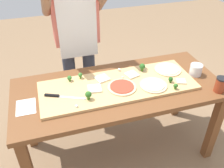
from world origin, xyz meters
name	(u,v)px	position (x,y,z in m)	size (l,w,h in m)	color
ground_plane	(118,149)	(0.00, 0.00, 0.00)	(8.00, 8.00, 0.00)	#896B4C
prep_table	(119,97)	(0.00, 0.00, 0.65)	(1.67, 0.73, 0.75)	brown
cutting_board	(118,86)	(-0.01, 0.00, 0.76)	(1.23, 0.45, 0.02)	tan
chefs_knife	(59,96)	(-0.47, -0.02, 0.78)	(0.29, 0.14, 0.02)	#B7BABF
pizza_whole_tomato_red	(122,87)	(0.01, -0.05, 0.78)	(0.23, 0.23, 0.02)	beige
pizza_whole_white_garlic	(168,69)	(0.47, 0.08, 0.78)	(0.23, 0.23, 0.02)	beige
pizza_whole_cheese_artichoke	(153,85)	(0.25, -0.10, 0.78)	(0.22, 0.22, 0.02)	beige
pizza_slice_far_right	(95,89)	(-0.20, -0.01, 0.78)	(0.10, 0.10, 0.01)	beige
pizza_slice_near_left	(132,75)	(0.14, 0.09, 0.78)	(0.10, 0.10, 0.01)	beige
pizza_slice_center	(102,78)	(-0.11, 0.11, 0.78)	(0.10, 0.10, 0.01)	beige
pizza_slice_far_left	(181,81)	(0.49, -0.11, 0.78)	(0.07, 0.07, 0.01)	beige
broccoli_floret_back_right	(171,79)	(0.40, -0.09, 0.80)	(0.04, 0.04, 0.05)	#2C5915
broccoli_floret_front_mid	(142,67)	(0.25, 0.13, 0.81)	(0.05, 0.05, 0.07)	#366618
broccoli_floret_back_mid	(80,75)	(-0.27, 0.17, 0.80)	(0.04, 0.04, 0.05)	#487A23
broccoli_floret_center_left	(70,78)	(-0.37, 0.16, 0.80)	(0.04, 0.04, 0.05)	#3F7220
broccoli_floret_center_right	(88,95)	(-0.27, -0.11, 0.81)	(0.05, 0.05, 0.07)	#366618
broccoli_floret_front_left	(176,86)	(0.39, -0.19, 0.80)	(0.04, 0.04, 0.05)	#366618
cheese_crumble_a	(119,70)	(0.06, 0.19, 0.78)	(0.02, 0.02, 0.02)	white
cheese_crumble_b	(122,77)	(0.06, 0.08, 0.78)	(0.01, 0.01, 0.01)	silver
cheese_crumble_c	(76,106)	(-0.37, -0.18, 0.78)	(0.02, 0.02, 0.02)	white
flour_cup	(196,70)	(0.68, -0.02, 0.79)	(0.10, 0.10, 0.10)	white
sauce_jar	(220,85)	(0.72, -0.28, 0.81)	(0.08, 0.08, 0.12)	#99381E
recipe_note	(26,107)	(-0.72, -0.04, 0.75)	(0.14, 0.18, 0.00)	white
cook_center	(76,31)	(-0.21, 0.61, 1.00)	(0.54, 0.39, 1.67)	#333847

